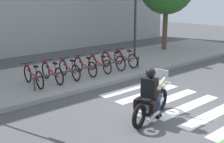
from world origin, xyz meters
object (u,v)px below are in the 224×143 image
Objects in this scene: rider at (151,90)px; bicycle_3 at (85,66)px; bicycle_5 at (113,61)px; bicycle_0 at (33,76)px; bicycle_2 at (69,69)px; bicycle_4 at (100,64)px; bicycle_6 at (125,59)px; bicycle_1 at (52,72)px; bike_rack at (93,67)px; motorcycle at (152,102)px; street_lamp at (135,14)px.

rider is 4.55m from bicycle_3.
bicycle_3 is 1.50m from bicycle_5.
bicycle_2 is (1.50, 0.00, -0.01)m from bicycle_0.
bicycle_0 is 1.03× the size of bicycle_4.
bicycle_5 reaches higher than bicycle_2.
rider reaches higher than bicycle_5.
rider is at bearing -126.95° from bicycle_6.
bicycle_2 is (0.75, -0.00, -0.01)m from bicycle_1.
bicycle_4 is 0.94m from bike_rack.
rider reaches higher than bicycle_3.
bicycle_5 is at bearing 60.39° from motorcycle.
bicycle_4 is at bearing 0.04° from bicycle_2.
bicycle_3 is at bearing 77.18° from motorcycle.
bicycle_1 is 1.06× the size of bicycle_6.
bicycle_4 is (0.75, 0.00, -0.02)m from bicycle_3.
bicycle_5 is 0.45× the size of street_lamp.
bicycle_0 reaches higher than bicycle_3.
bicycle_4 is (2.99, 0.00, -0.02)m from bicycle_0.
bicycle_4 reaches higher than bike_rack.
bicycle_2 is at bearing -0.00° from bicycle_1.
rider is at bearing -105.55° from bike_rack.
bicycle_2 is 0.99× the size of bicycle_6.
bicycle_5 is 0.75m from bicycle_6.
bicycle_3 is at bearing 0.01° from bicycle_0.
bike_rack is (2.24, -0.55, 0.07)m from bicycle_0.
bike_rack is at bearing 75.41° from motorcycle.
bicycle_0 is 2.31m from bike_rack.
bicycle_4 is at bearing 179.88° from bicycle_5.
bicycle_1 is 1.07× the size of bicycle_2.
rider is at bearing -165.39° from motorcycle.
bicycle_4 is 0.43× the size of street_lamp.
bicycle_3 is 1.03× the size of bicycle_6.
rider is 5.11m from bicycle_5.
bicycle_5 reaches higher than bicycle_1.
street_lamp reaches higher than bicycle_3.
bicycle_6 is (4.49, 0.00, -0.01)m from bicycle_0.
rider is 4.01m from bike_rack.
street_lamp is at bearing 33.59° from bicycle_6.
rider is at bearing -120.23° from bicycle_5.
bicycle_1 is at bearing 95.47° from rider.
bicycle_5 is 1.04× the size of bicycle_6.
bicycle_0 is (-1.24, 4.39, 0.04)m from motorcycle.
bicycle_2 is 0.95× the size of bicycle_5.
motorcycle is 0.38m from rider.
bicycle_1 is at bearing -167.70° from street_lamp.
bike_rack is 1.35× the size of street_lamp.
bicycle_0 is 0.98× the size of bicycle_1.
bicycle_1 reaches higher than bicycle_2.
bicycle_6 reaches higher than bicycle_2.
bicycle_2 is 0.97× the size of bicycle_3.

